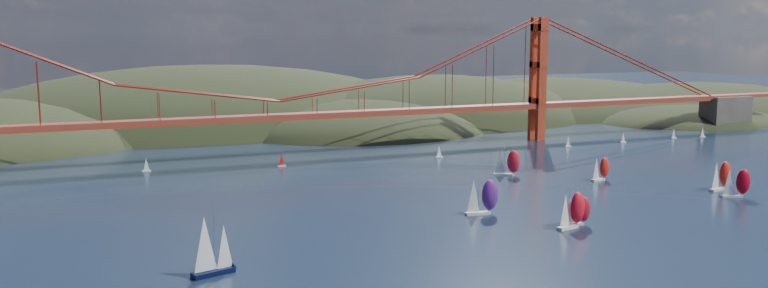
% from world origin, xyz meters
% --- Properties ---
extents(headlands, '(725.00, 225.00, 96.00)m').
position_xyz_m(headlands, '(44.95, 278.29, -12.46)').
color(headlands, black).
rests_on(headlands, ground).
extents(bridge, '(552.00, 12.00, 55.00)m').
position_xyz_m(bridge, '(-1.75, 180.00, 32.23)').
color(bridge, maroon).
rests_on(bridge, ground).
extents(sloop_navy, '(9.40, 6.56, 13.91)m').
position_xyz_m(sloop_navy, '(-49.14, 43.22, 6.14)').
color(sloop_navy, black).
rests_on(sloop_navy, ground).
extents(racer_0, '(9.15, 5.02, 10.26)m').
position_xyz_m(racer_0, '(40.83, 45.83, 4.85)').
color(racer_0, silver).
rests_on(racer_0, ground).
extents(racer_1, '(7.56, 4.28, 8.47)m').
position_xyz_m(racer_1, '(43.91, 47.93, 4.00)').
color(racer_1, white).
rests_on(racer_1, ground).
extents(racer_2, '(8.77, 5.49, 9.81)m').
position_xyz_m(racer_2, '(107.51, 56.34, 4.63)').
color(racer_2, silver).
rests_on(racer_2, ground).
extents(racer_3, '(7.70, 3.93, 8.65)m').
position_xyz_m(racer_3, '(86.55, 92.38, 4.09)').
color(racer_3, silver).
rests_on(racer_3, ground).
extents(racer_4, '(9.10, 4.53, 10.24)m').
position_xyz_m(racer_4, '(111.25, 65.64, 4.84)').
color(racer_4, silver).
rests_on(racer_4, ground).
extents(racer_5, '(8.92, 6.74, 10.07)m').
position_xyz_m(racer_5, '(62.28, 111.46, 4.76)').
color(racer_5, silver).
rests_on(racer_5, ground).
extents(racer_rwb, '(9.50, 4.19, 10.77)m').
position_xyz_m(racer_rwb, '(27.00, 66.84, 5.09)').
color(racer_rwb, silver).
rests_on(racer_rwb, ground).
extents(distant_boat_3, '(3.00, 2.00, 4.70)m').
position_xyz_m(distant_boat_3, '(-51.45, 165.96, 2.41)').
color(distant_boat_3, silver).
rests_on(distant_boat_3, ground).
extents(distant_boat_4, '(3.00, 2.00, 4.70)m').
position_xyz_m(distant_boat_4, '(120.20, 156.21, 2.41)').
color(distant_boat_4, silver).
rests_on(distant_boat_4, ground).
extents(distant_boat_5, '(3.00, 2.00, 4.70)m').
position_xyz_m(distant_boat_5, '(149.74, 156.58, 2.41)').
color(distant_boat_5, silver).
rests_on(distant_boat_5, ground).
extents(distant_boat_6, '(3.00, 2.00, 4.70)m').
position_xyz_m(distant_boat_6, '(180.50, 158.80, 2.41)').
color(distant_boat_6, silver).
rests_on(distant_boat_6, ground).
extents(distant_boat_7, '(3.00, 2.00, 4.70)m').
position_xyz_m(distant_boat_7, '(195.69, 156.69, 2.41)').
color(distant_boat_7, silver).
rests_on(distant_boat_7, ground).
extents(distant_boat_8, '(3.00, 2.00, 4.70)m').
position_xyz_m(distant_boat_8, '(57.21, 153.04, 2.41)').
color(distant_boat_8, silver).
rests_on(distant_boat_8, ground).
extents(distant_boat_9, '(3.00, 2.00, 4.70)m').
position_xyz_m(distant_boat_9, '(-4.78, 157.50, 2.41)').
color(distant_boat_9, silver).
rests_on(distant_boat_9, ground).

